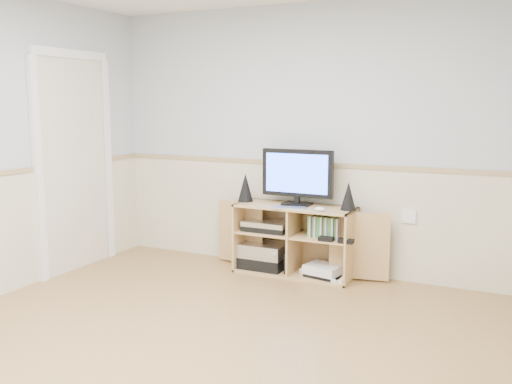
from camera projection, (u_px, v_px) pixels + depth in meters
room at (173, 165)px, 3.52m from camera, size 4.04×4.54×2.54m
media_cabinet at (297, 238)px, 5.36m from camera, size 1.73×0.42×0.65m
monitor at (297, 175)px, 5.26m from camera, size 0.69×0.18×0.52m
speaker_left at (245, 187)px, 5.49m from camera, size 0.15×0.15×0.27m
speaker_right at (348, 196)px, 5.05m from camera, size 0.14×0.14×0.25m
keyboard at (290, 208)px, 5.14m from camera, size 0.32×0.18×0.01m
mouse at (320, 209)px, 5.01m from camera, size 0.11×0.09×0.04m
av_components at (265, 248)px, 5.46m from camera, size 0.52×0.32×0.47m
game_consoles at (323, 271)px, 5.22m from camera, size 0.46×0.31×0.11m
game_cases at (325, 227)px, 5.14m from camera, size 0.29×0.13×0.19m
wall_outlet at (409, 216)px, 5.04m from camera, size 0.12×0.03×0.12m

